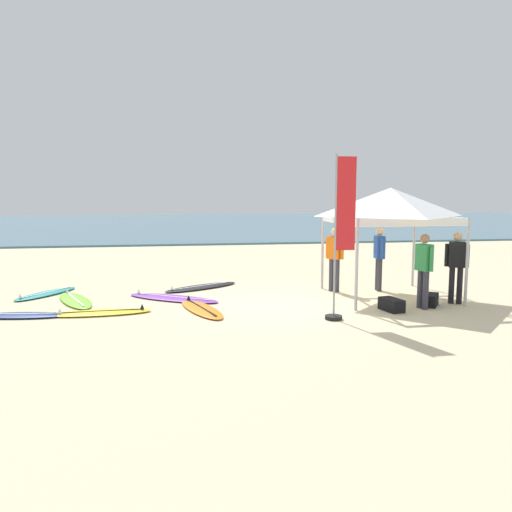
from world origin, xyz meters
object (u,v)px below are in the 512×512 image
surfboard_yellow (100,313)px  person_green (424,266)px  person_blue (379,254)px  surfboard_teal (46,294)px  surfboard_purple (173,298)px  person_orange (335,255)px  person_black (457,263)px  surfboard_orange (201,309)px  canopy_tent (390,202)px  banner_flag (340,244)px  gear_bag_by_pole (391,305)px  surfboard_navy (21,315)px  surfboard_lime (75,300)px  surfboard_black (201,287)px  gear_bag_near_tent (430,300)px

surfboard_yellow → person_green: person_green is taller
surfboard_yellow → person_blue: person_blue is taller
surfboard_teal → surfboard_yellow: size_ratio=0.87×
surfboard_purple → person_orange: bearing=4.7°
person_blue → person_black: same height
surfboard_orange → person_black: (6.01, -0.26, 0.95)m
canopy_tent → surfboard_purple: 5.90m
banner_flag → surfboard_yellow: bearing=166.2°
surfboard_orange → gear_bag_by_pole: bearing=-9.8°
canopy_tent → banner_flag: banner_flag is taller
surfboard_yellow → person_green: bearing=-4.8°
surfboard_teal → surfboard_purple: (3.25, -1.06, -0.00)m
surfboard_navy → person_blue: (8.67, 1.60, 0.95)m
surfboard_orange → surfboard_yellow: bearing=-179.3°
person_blue → person_orange: bearing=177.0°
surfboard_yellow → surfboard_teal: bearing=125.4°
surfboard_navy → person_black: person_black is taller
surfboard_lime → person_black: person_black is taller
surfboard_yellow → surfboard_black: bearing=49.2°
person_orange → person_black: size_ratio=1.00×
gear_bag_by_pole → banner_flag: bearing=-159.2°
canopy_tent → person_blue: 1.61m
surfboard_yellow → person_green: 7.27m
surfboard_black → person_blue: 4.93m
surfboard_yellow → banner_flag: banner_flag is taller
surfboard_orange → surfboard_navy: bearing=-179.7°
surfboard_lime → gear_bag_by_pole: size_ratio=3.78×
person_green → gear_bag_near_tent: 0.94m
surfboard_black → gear_bag_by_pole: size_ratio=3.82×
surfboard_yellow → gear_bag_by_pole: size_ratio=3.74×
person_blue → gear_bag_near_tent: bearing=-76.8°
surfboard_black → surfboard_orange: same height
person_black → banner_flag: (-3.20, -1.00, 0.59)m
surfboard_black → surfboard_teal: bearing=-175.5°
surfboard_yellow → banner_flag: 5.37m
surfboard_navy → surfboard_black: bearing=34.2°
person_green → surfboard_yellow: bearing=175.2°
canopy_tent → person_orange: (-1.13, 0.87, -1.40)m
surfboard_orange → gear_bag_near_tent: 5.32m
person_orange → gear_bag_by_pole: 2.58m
surfboard_navy → person_blue: size_ratio=1.22×
canopy_tent → gear_bag_by_pole: 2.76m
canopy_tent → gear_bag_by_pole: bearing=-110.4°
person_orange → banner_flag: 3.07m
person_orange → surfboard_navy: bearing=-167.4°
surfboard_teal → person_green: person_green is taller
surfboard_orange → gear_bag_by_pole: 4.26m
surfboard_navy → person_orange: bearing=12.6°
surfboard_lime → person_green: (7.96, -2.04, 0.95)m
surfboard_yellow → person_black: 8.26m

